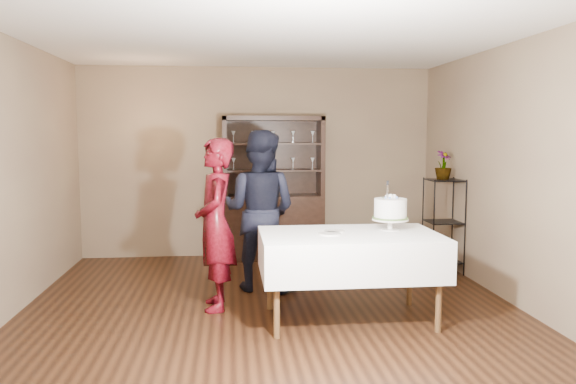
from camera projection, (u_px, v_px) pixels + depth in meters
name	position (u px, v px, depth m)	size (l,w,h in m)	color
floor	(271.00, 307.00, 5.74)	(5.00, 5.00, 0.00)	black
ceiling	(270.00, 37.00, 5.46)	(5.00, 5.00, 0.00)	silver
back_wall	(258.00, 162.00, 8.07)	(5.00, 0.02, 2.70)	brown
wall_left	(9.00, 177.00, 5.34)	(0.02, 5.00, 2.70)	brown
wall_right	(509.00, 173.00, 5.85)	(0.02, 5.00, 2.70)	brown
china_hutch	(273.00, 212.00, 7.92)	(1.40, 0.48, 2.00)	black
plant_etagere	(443.00, 222.00, 7.09)	(0.42, 0.42, 1.20)	black
cake_table	(350.00, 254.00, 5.26)	(1.67, 1.03, 0.83)	white
woman	(215.00, 224.00, 5.61)	(0.63, 0.41, 1.72)	#320409
man	(260.00, 211.00, 6.31)	(0.88, 0.68, 1.80)	black
cake	(390.00, 210.00, 5.40)	(0.37, 0.37, 0.48)	white
plate_near	(330.00, 234.00, 5.17)	(0.21, 0.21, 0.01)	white
plate_far	(334.00, 231.00, 5.31)	(0.19, 0.19, 0.01)	white
potted_plant	(443.00, 165.00, 7.00)	(0.20, 0.20, 0.36)	#46622F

